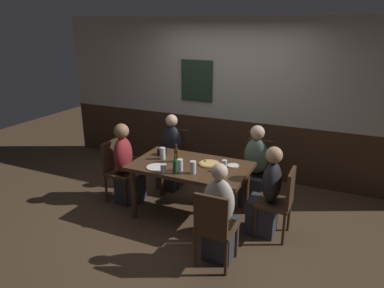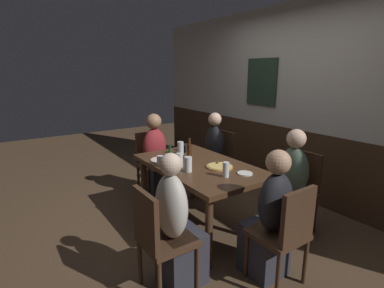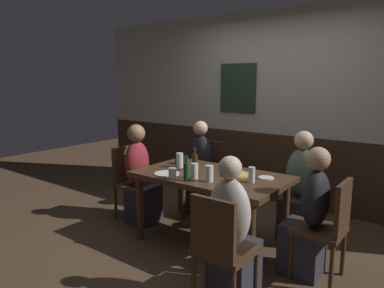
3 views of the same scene
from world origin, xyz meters
name	(u,v)px [view 1 (image 1 of 3)]	position (x,y,z in m)	size (l,w,h in m)	color
ground_plane	(191,215)	(0.00, 0.00, 0.00)	(12.00, 12.00, 0.00)	#4C3826
wall_back	(232,99)	(0.00, 1.65, 1.30)	(6.40, 0.13, 2.60)	#3D2819
dining_table	(191,171)	(0.00, 0.00, 0.65)	(1.51, 0.89, 0.74)	#472D1C
chair_right_near	(214,225)	(0.67, -0.86, 0.50)	(0.40, 0.40, 0.88)	#422B1C
chair_head_east	(280,199)	(1.17, 0.00, 0.50)	(0.40, 0.40, 0.88)	#422B1C
chair_head_west	(117,167)	(-1.17, 0.00, 0.50)	(0.40, 0.40, 0.88)	#422B1C
chair_right_far	(257,167)	(0.67, 0.86, 0.50)	(0.40, 0.40, 0.88)	#422B1C
chair_left_far	(176,154)	(-0.67, 0.86, 0.50)	(0.40, 0.40, 0.88)	#422B1C
person_right_near	(220,220)	(0.67, -0.70, 0.48)	(0.34, 0.37, 1.14)	#2D2D38
person_head_east	(267,198)	(1.01, 0.00, 0.48)	(0.37, 0.34, 1.14)	#2D2D38
person_head_west	(127,169)	(-1.01, 0.00, 0.50)	(0.37, 0.34, 1.17)	#2D2D38
person_right_far	(254,172)	(0.67, 0.70, 0.49)	(0.34, 0.37, 1.15)	#2D2D38
person_left_far	(171,157)	(-0.67, 0.70, 0.49)	(0.34, 0.37, 1.17)	#2D2D38
pizza	(209,164)	(0.22, 0.11, 0.75)	(0.28, 0.28, 0.03)	tan
tumbler_short	(193,168)	(0.14, -0.24, 0.81)	(0.08, 0.08, 0.16)	silver
highball_clear	(224,167)	(0.47, -0.02, 0.80)	(0.06, 0.06, 0.15)	silver
pint_glass_pale	(164,169)	(-0.19, -0.37, 0.79)	(0.08, 0.08, 0.11)	silver
beer_glass_half	(163,154)	(-0.43, 0.03, 0.81)	(0.08, 0.08, 0.16)	silver
pint_glass_stout	(180,166)	(-0.04, -0.23, 0.80)	(0.07, 0.07, 0.15)	silver
beer_bottle_green	(175,166)	(-0.05, -0.34, 0.83)	(0.06, 0.06, 0.24)	#194723
beer_bottle_brown	(176,155)	(-0.22, 0.02, 0.83)	(0.06, 0.06, 0.24)	#42230F
plate_white_large	(156,167)	(-0.35, -0.27, 0.75)	(0.25, 0.25, 0.01)	white
plate_white_small	(233,165)	(0.51, 0.19, 0.75)	(0.15, 0.15, 0.01)	white
condiment_caddy	(162,152)	(-0.51, 0.16, 0.79)	(0.11, 0.09, 0.09)	black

